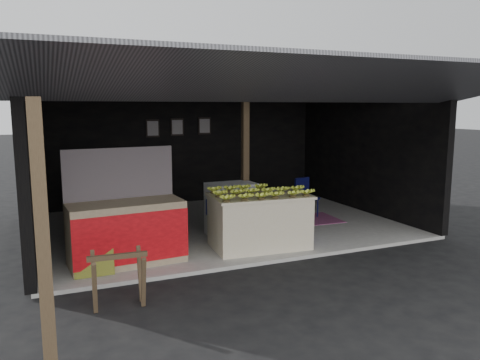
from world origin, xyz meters
name	(u,v)px	position (x,y,z in m)	size (l,w,h in m)	color
ground	(276,263)	(0.00, 0.00, 0.00)	(80.00, 80.00, 0.00)	black
concrete_slab	(220,225)	(0.00, 2.50, 0.03)	(7.00, 5.00, 0.06)	gray
shophouse	(214,123)	(0.00, 2.82, 2.10)	(7.40, 7.29, 3.02)	black
banana_table	(259,221)	(0.05, 0.73, 0.51)	(1.70, 1.12, 0.90)	beige
banana_pile	(260,189)	(0.05, 0.73, 1.05)	(1.51, 0.91, 0.18)	yellow
white_crate	(231,209)	(-0.09, 1.65, 0.54)	(0.89, 0.63, 0.97)	white
neighbor_stall	(126,230)	(-2.16, 0.77, 0.58)	(1.74, 0.89, 1.74)	#998466
green_signboard	(93,248)	(-2.68, 0.38, 0.47)	(0.54, 0.04, 0.81)	black
sawhorse	(118,274)	(-2.51, -0.70, 0.43)	(0.71, 0.63, 0.68)	#4E3C27
water_barrel	(296,225)	(0.86, 0.92, 0.31)	(0.34, 0.34, 0.50)	navy
plastic_chair	(305,194)	(1.93, 2.40, 0.55)	(0.47, 0.47, 0.84)	#090A33
magenta_rug	(303,220)	(1.71, 2.08, 0.07)	(1.50, 1.00, 0.01)	#7E1C58
picture_frames	(178,127)	(-0.17, 4.89, 1.93)	(1.62, 0.04, 0.46)	black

